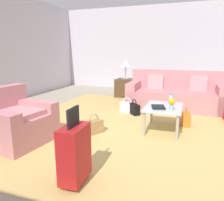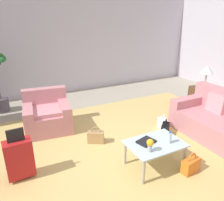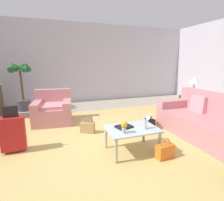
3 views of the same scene
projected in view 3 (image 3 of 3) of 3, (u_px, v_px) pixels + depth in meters
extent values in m
plane|color=#A89E89|center=(103.00, 143.00, 3.52)|extent=(12.00, 12.00, 0.00)
cube|color=silver|center=(73.00, 63.00, 6.92)|extent=(10.24, 0.12, 3.10)
cube|color=tan|center=(126.00, 135.00, 3.90)|extent=(5.20, 4.40, 0.01)
cube|color=#C67F84|center=(208.00, 130.00, 3.60)|extent=(0.96, 2.34, 0.45)
cube|color=#C67F84|center=(223.00, 117.00, 3.67)|extent=(0.22, 2.34, 0.94)
cube|color=#C67F84|center=(175.00, 112.00, 4.55)|extent=(0.96, 0.24, 0.64)
cube|color=pink|center=(198.00, 104.00, 4.07)|extent=(0.15, 0.40, 0.41)
cube|color=#C67F84|center=(53.00, 115.00, 4.65)|extent=(1.05, 1.01, 0.44)
cube|color=#C67F84|center=(54.00, 104.00, 4.95)|extent=(0.97, 0.31, 0.86)
cube|color=#C67F84|center=(68.00, 111.00, 4.72)|extent=(0.30, 0.93, 0.60)
cube|color=#C67F84|center=(38.00, 113.00, 4.55)|extent=(0.30, 0.93, 0.60)
cube|color=pink|center=(52.00, 106.00, 4.55)|extent=(0.78, 0.73, 0.08)
cube|color=silver|center=(132.00, 129.00, 3.10)|extent=(0.91, 0.64, 0.02)
cylinder|color=#ADA899|center=(106.00, 138.00, 3.26)|extent=(0.05, 0.05, 0.42)
cylinder|color=#ADA899|center=(144.00, 132.00, 3.52)|extent=(0.05, 0.05, 0.42)
cylinder|color=#ADA899|center=(116.00, 151.00, 2.76)|extent=(0.05, 0.05, 0.42)
cylinder|color=#ADA899|center=(159.00, 143.00, 3.03)|extent=(0.05, 0.05, 0.42)
cylinder|color=silver|center=(145.00, 124.00, 3.05)|extent=(0.06, 0.06, 0.18)
cylinder|color=#2D6BBC|center=(145.00, 118.00, 3.02)|extent=(0.04, 0.04, 0.02)
cube|color=black|center=(124.00, 127.00, 3.12)|extent=(0.32, 0.28, 0.03)
cylinder|color=#B2B7BC|center=(124.00, 130.00, 2.87)|extent=(0.07, 0.07, 0.10)
sphere|color=gold|center=(124.00, 124.00, 2.85)|extent=(0.11, 0.11, 0.11)
cube|color=#513823|center=(192.00, 105.00, 5.42)|extent=(0.58, 0.58, 0.57)
cylinder|color=#ADA899|center=(193.00, 96.00, 5.36)|extent=(0.18, 0.18, 0.02)
cylinder|color=#ADA899|center=(194.00, 90.00, 5.31)|extent=(0.04, 0.04, 0.36)
cone|color=white|center=(195.00, 80.00, 5.25)|extent=(0.35, 0.35, 0.21)
cube|color=red|center=(13.00, 133.00, 3.11)|extent=(0.41, 0.24, 0.60)
cube|color=black|center=(10.00, 112.00, 3.02)|extent=(0.24, 0.04, 0.20)
cylinder|color=black|center=(6.00, 151.00, 3.13)|extent=(0.02, 0.05, 0.05)
cylinder|color=black|center=(24.00, 149.00, 3.23)|extent=(0.02, 0.05, 0.05)
cube|color=black|center=(151.00, 126.00, 4.12)|extent=(0.33, 0.32, 0.24)
torus|color=black|center=(151.00, 120.00, 4.09)|extent=(0.16, 0.14, 0.20)
cube|color=orange|center=(165.00, 151.00, 2.94)|extent=(0.34, 0.18, 0.24)
torus|color=orange|center=(165.00, 144.00, 2.91)|extent=(0.20, 0.05, 0.20)
cube|color=white|center=(150.00, 122.00, 4.35)|extent=(0.21, 0.34, 0.24)
torus|color=white|center=(150.00, 117.00, 4.32)|extent=(0.06, 0.20, 0.20)
cube|color=tan|center=(88.00, 128.00, 4.00)|extent=(0.35, 0.28, 0.24)
torus|color=tan|center=(87.00, 122.00, 3.97)|extent=(0.18, 0.12, 0.20)
cylinder|color=#514C56|center=(24.00, 105.00, 5.84)|extent=(0.40, 0.40, 0.36)
cylinder|color=brown|center=(22.00, 85.00, 5.70)|extent=(0.07, 0.07, 0.97)
cone|color=#23662D|center=(27.00, 66.00, 5.64)|extent=(0.20, 0.49, 0.38)
cone|color=#23662D|center=(21.00, 66.00, 5.77)|extent=(0.49, 0.20, 0.38)
cone|color=#23662D|center=(12.00, 67.00, 5.50)|extent=(0.20, 0.49, 0.38)
cone|color=#23662D|center=(18.00, 67.00, 5.36)|extent=(0.49, 0.20, 0.38)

